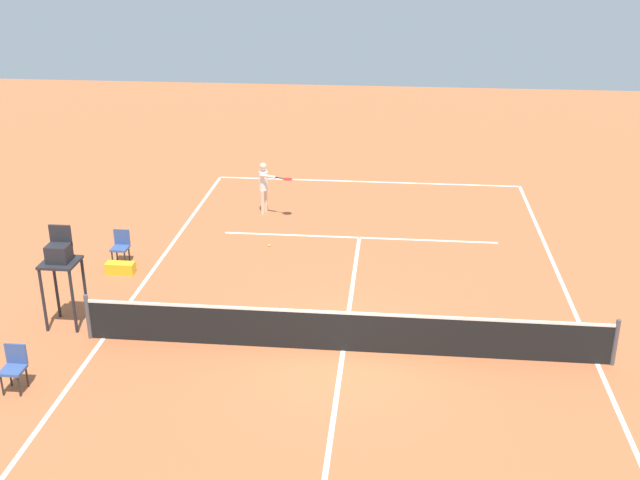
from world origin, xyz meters
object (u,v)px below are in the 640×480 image
Objects in this scene: player_serving at (265,184)px; courtside_chair_near at (14,366)px; courtside_chair_mid at (121,245)px; equipment_bag at (120,268)px; umpire_chair at (60,261)px; tennis_ball at (269,245)px.

player_serving is 1.77× the size of courtside_chair_near.
equipment_bag is at bearing 105.09° from courtside_chair_mid.
umpire_chair reaches higher than courtside_chair_near.
player_serving is 0.70× the size of umpire_chair.
player_serving is at bearing -113.08° from umpire_chair.
courtside_chair_near reaches higher than tennis_ball.
courtside_chair_mid is at bearing 22.69° from tennis_ball.
umpire_chair reaches higher than courtside_chair_mid.
tennis_ball is 0.07× the size of courtside_chair_near.
umpire_chair is 2.94m from courtside_chair_near.
courtside_chair_near is 6.25m from courtside_chair_mid.
courtside_chair_near is 1.00× the size of courtside_chair_mid.
tennis_ball is 0.03× the size of umpire_chair.
tennis_ball is 0.07× the size of courtside_chair_mid.
player_serving is at bearing -107.20° from courtside_chair_near.
umpire_chair is (3.35, 7.87, 0.61)m from player_serving.
player_serving is at bearing -121.87° from equipment_bag.
umpire_chair is at bearing -3.86° from player_serving.
tennis_ball is 4.30m from equipment_bag.
courtside_chair_near is at bearing 91.46° from umpire_chair.
player_serving is at bearing -126.91° from courtside_chair_mid.
tennis_ball is at bearing -127.46° from umpire_chair.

